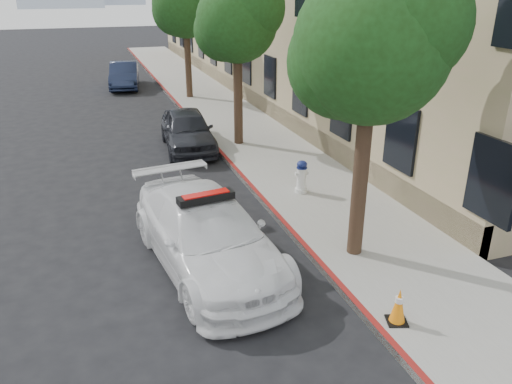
{
  "coord_description": "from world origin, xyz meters",
  "views": [
    {
      "loc": [
        -1.95,
        -9.84,
        5.26
      ],
      "look_at": [
        1.36,
        -0.27,
        1.0
      ],
      "focal_mm": 35.0,
      "sensor_mm": 36.0,
      "label": 1
    }
  ],
  "objects": [
    {
      "name": "curb_strip",
      "position": [
        2.06,
        10.0,
        0.07
      ],
      "size": [
        0.12,
        50.0,
        0.15
      ],
      "primitive_type": "cube",
      "color": "maroon",
      "rests_on": "ground"
    },
    {
      "name": "tree_near",
      "position": [
        2.93,
        -2.01,
        4.27
      ],
      "size": [
        2.92,
        2.82,
        5.62
      ],
      "color": "black",
      "rests_on": "sidewalk"
    },
    {
      "name": "parked_car_far",
      "position": [
        0.23,
        18.08,
        0.67
      ],
      "size": [
        1.95,
        4.22,
        1.34
      ],
      "primitive_type": "imported",
      "rotation": [
        0.0,
        0.0,
        -0.13
      ],
      "color": "#161E37",
      "rests_on": "ground"
    },
    {
      "name": "fire_hydrant",
      "position": [
        3.16,
        1.27,
        0.57
      ],
      "size": [
        0.36,
        0.33,
        0.87
      ],
      "rotation": [
        0.0,
        0.0,
        -0.06
      ],
      "color": "silver",
      "rests_on": "sidewalk"
    },
    {
      "name": "police_car",
      "position": [
        -0.01,
        -1.32,
        0.72
      ],
      "size": [
        2.61,
        5.16,
        1.58
      ],
      "rotation": [
        0.0,
        0.0,
        0.13
      ],
      "color": "white",
      "rests_on": "ground"
    },
    {
      "name": "traffic_cone",
      "position": [
        2.4,
        -4.28,
        0.46
      ],
      "size": [
        0.42,
        0.42,
        0.63
      ],
      "rotation": [
        0.0,
        0.0,
        -0.33
      ],
      "color": "black",
      "rests_on": "sidewalk"
    },
    {
      "name": "tree_far",
      "position": [
        2.93,
        13.99,
        4.39
      ],
      "size": [
        3.1,
        3.0,
        5.81
      ],
      "color": "black",
      "rests_on": "sidewalk"
    },
    {
      "name": "ground",
      "position": [
        0.0,
        0.0,
        0.0
      ],
      "size": [
        120.0,
        120.0,
        0.0
      ],
      "primitive_type": "plane",
      "color": "black",
      "rests_on": "ground"
    },
    {
      "name": "tree_mid",
      "position": [
        2.93,
        5.99,
        4.16
      ],
      "size": [
        2.77,
        2.64,
        5.43
      ],
      "color": "black",
      "rests_on": "sidewalk"
    },
    {
      "name": "parked_car_mid",
      "position": [
        1.2,
        6.35,
        0.67
      ],
      "size": [
        1.86,
        4.05,
        1.34
      ],
      "primitive_type": "imported",
      "rotation": [
        0.0,
        0.0,
        -0.07
      ],
      "color": "#21232A",
      "rests_on": "ground"
    },
    {
      "name": "sidewalk",
      "position": [
        3.6,
        10.0,
        0.07
      ],
      "size": [
        3.2,
        50.0,
        0.15
      ],
      "primitive_type": "cube",
      "color": "gray",
      "rests_on": "ground"
    }
  ]
}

